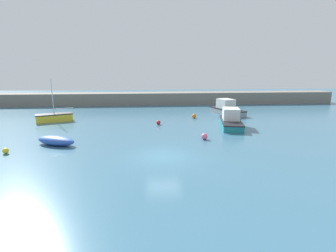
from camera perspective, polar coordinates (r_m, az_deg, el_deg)
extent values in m
cube|color=#38667F|center=(19.57, -0.96, -6.89)|extent=(120.00, 120.00, 0.20)
cube|color=slate|center=(47.09, -3.32, 6.03)|extent=(65.11, 3.37, 2.07)
cube|color=yellow|center=(34.71, -23.49, 1.60)|extent=(4.34, 2.89, 0.84)
cube|color=black|center=(34.63, -23.56, 2.38)|extent=(4.43, 2.94, 0.12)
cylinder|color=silver|center=(34.36, -23.86, 5.76)|extent=(0.09, 0.09, 4.25)
cylinder|color=silver|center=(34.61, -21.80, 3.59)|extent=(2.11, 0.90, 0.07)
cube|color=gray|center=(37.74, 12.75, 3.03)|extent=(3.80, 6.20, 0.68)
cube|color=black|center=(37.68, 12.78, 3.63)|extent=(3.87, 6.33, 0.12)
cube|color=silver|center=(37.94, 12.45, 4.70)|extent=(2.40, 2.72, 1.42)
ellipsoid|color=#2D56B7|center=(24.13, -23.17, -2.95)|extent=(3.80, 2.62, 0.76)
cube|color=teal|center=(29.75, 13.52, 0.40)|extent=(3.20, 6.12, 0.63)
cube|color=black|center=(29.67, 13.55, 1.11)|extent=(3.26, 6.24, 0.12)
cube|color=silver|center=(29.98, 13.53, 2.48)|extent=(2.15, 2.60, 1.40)
sphere|color=orange|center=(34.11, 5.71, 2.17)|extent=(0.56, 0.56, 0.56)
sphere|color=#EA668C|center=(24.13, 7.92, -2.25)|extent=(0.58, 0.58, 0.58)
sphere|color=yellow|center=(23.55, -31.85, -4.62)|extent=(0.45, 0.45, 0.45)
sphere|color=red|center=(30.15, -2.09, 0.76)|extent=(0.48, 0.48, 0.48)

